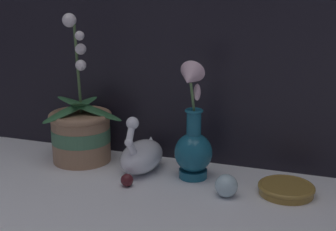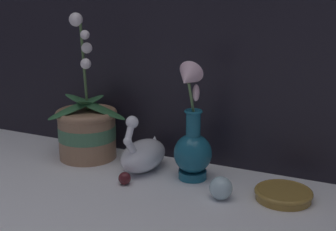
{
  "view_description": "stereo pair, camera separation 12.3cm",
  "coord_description": "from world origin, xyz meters",
  "px_view_note": "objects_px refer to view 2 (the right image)",
  "views": [
    {
      "loc": [
        0.37,
        -0.99,
        0.5
      ],
      "look_at": [
        -0.02,
        0.13,
        0.17
      ],
      "focal_mm": 50.0,
      "sensor_mm": 36.0,
      "label": 1
    },
    {
      "loc": [
        0.48,
        -0.95,
        0.5
      ],
      "look_at": [
        -0.02,
        0.13,
        0.17
      ],
      "focal_mm": 50.0,
      "sensor_mm": 36.0,
      "label": 2
    }
  ],
  "objects_px": {
    "blue_vase": "(192,143)",
    "swan_figurine": "(143,154)",
    "orchid_potted_plant": "(87,128)",
    "glass_sphere": "(221,188)",
    "amber_dish": "(283,194)"
  },
  "relations": [
    {
      "from": "blue_vase",
      "to": "swan_figurine",
      "type": "bearing_deg",
      "value": 177.72
    },
    {
      "from": "amber_dish",
      "to": "glass_sphere",
      "type": "bearing_deg",
      "value": -155.68
    },
    {
      "from": "orchid_potted_plant",
      "to": "amber_dish",
      "type": "relative_size",
      "value": 3.06
    },
    {
      "from": "glass_sphere",
      "to": "amber_dish",
      "type": "distance_m",
      "value": 0.15
    },
    {
      "from": "blue_vase",
      "to": "glass_sphere",
      "type": "height_order",
      "value": "blue_vase"
    },
    {
      "from": "glass_sphere",
      "to": "amber_dish",
      "type": "height_order",
      "value": "glass_sphere"
    },
    {
      "from": "blue_vase",
      "to": "glass_sphere",
      "type": "relative_size",
      "value": 5.67
    },
    {
      "from": "swan_figurine",
      "to": "blue_vase",
      "type": "relative_size",
      "value": 0.6
    },
    {
      "from": "orchid_potted_plant",
      "to": "glass_sphere",
      "type": "height_order",
      "value": "orchid_potted_plant"
    },
    {
      "from": "swan_figurine",
      "to": "blue_vase",
      "type": "xyz_separation_m",
      "value": [
        0.15,
        -0.01,
        0.06
      ]
    },
    {
      "from": "blue_vase",
      "to": "amber_dish",
      "type": "distance_m",
      "value": 0.26
    },
    {
      "from": "orchid_potted_plant",
      "to": "swan_figurine",
      "type": "distance_m",
      "value": 0.2
    },
    {
      "from": "blue_vase",
      "to": "amber_dish",
      "type": "height_order",
      "value": "blue_vase"
    },
    {
      "from": "glass_sphere",
      "to": "orchid_potted_plant",
      "type": "bearing_deg",
      "value": 167.23
    },
    {
      "from": "orchid_potted_plant",
      "to": "blue_vase",
      "type": "xyz_separation_m",
      "value": [
        0.35,
        -0.02,
        0.01
      ]
    }
  ]
}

